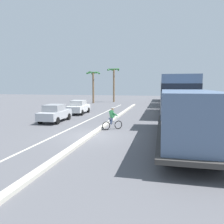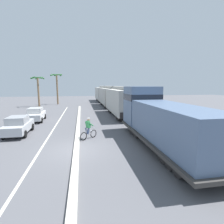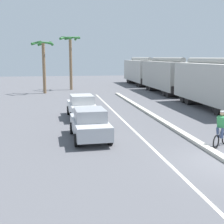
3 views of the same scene
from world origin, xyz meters
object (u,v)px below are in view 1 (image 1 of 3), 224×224
object	(u,v)px
hopper_car_lead	(173,97)
cyclist	(112,119)
hopper_car_middle	(170,93)
hopper_car_trailing	(168,91)
parked_car_white	(79,107)
locomotive	(184,111)
palm_tree_far	(93,79)
palm_tree_near	(114,77)
parked_car_silver	(55,113)

from	to	relation	value
hopper_car_lead	cyclist	bearing A→B (deg)	-116.15
hopper_car_middle	cyclist	xyz separation A→B (m)	(-5.01, -21.81, -1.26)
hopper_car_trailing	parked_car_white	size ratio (longest dim) A/B	2.48
hopper_car_lead	hopper_car_middle	distance (m)	11.60
hopper_car_middle	locomotive	bearing A→B (deg)	-90.00
parked_car_white	cyclist	world-z (taller)	cyclist
palm_tree_far	cyclist	bearing A→B (deg)	-69.19
palm_tree_far	hopper_car_trailing	bearing A→B (deg)	33.62
hopper_car_middle	palm_tree_near	world-z (taller)	palm_tree_near
palm_tree_near	parked_car_white	bearing A→B (deg)	-90.42
locomotive	palm_tree_far	size ratio (longest dim) A/B	1.87
hopper_car_lead	parked_car_white	bearing A→B (deg)	-170.36
hopper_car_middle	parked_car_silver	size ratio (longest dim) A/B	2.49
parked_car_silver	palm_tree_far	world-z (taller)	palm_tree_far
hopper_car_lead	hopper_car_trailing	xyz separation A→B (m)	(0.00, 23.20, 0.00)
parked_car_white	palm_tree_near	xyz separation A→B (m)	(0.14, 19.30, 4.22)
parked_car_white	cyclist	bearing A→B (deg)	-54.35
hopper_car_lead	hopper_car_trailing	world-z (taller)	same
parked_car_silver	parked_car_white	world-z (taller)	same
hopper_car_lead	palm_tree_near	world-z (taller)	palm_tree_near
cyclist	parked_car_silver	bearing A→B (deg)	158.14
parked_car_silver	cyclist	bearing A→B (deg)	-21.86
parked_car_white	cyclist	xyz separation A→B (m)	(5.98, -8.34, 0.00)
hopper_car_trailing	palm_tree_near	world-z (taller)	palm_tree_near
hopper_car_trailing	locomotive	bearing A→B (deg)	-90.00
locomotive	palm_tree_far	distance (m)	29.68
hopper_car_middle	hopper_car_trailing	distance (m)	11.60
hopper_car_lead	cyclist	distance (m)	11.44
hopper_car_lead	hopper_car_middle	world-z (taller)	same
parked_car_silver	palm_tree_far	bearing A→B (deg)	98.17
cyclist	hopper_car_lead	bearing A→B (deg)	63.85
hopper_car_lead	hopper_car_middle	xyz separation A→B (m)	(0.00, 11.60, 0.00)
hopper_car_middle	parked_car_silver	world-z (taller)	hopper_car_middle
locomotive	palm_tree_near	bearing A→B (deg)	110.14
parked_car_white	palm_tree_far	size ratio (longest dim) A/B	0.69
hopper_car_middle	palm_tree_near	xyz separation A→B (m)	(-10.85, 5.84, 2.96)
parked_car_white	locomotive	bearing A→B (deg)	-43.10
hopper_car_lead	hopper_car_middle	bearing A→B (deg)	90.00
parked_car_white	palm_tree_far	world-z (taller)	palm_tree_far
locomotive	hopper_car_middle	bearing A→B (deg)	90.00
parked_car_white	palm_tree_near	bearing A→B (deg)	89.58
hopper_car_trailing	parked_car_white	world-z (taller)	hopper_car_trailing
parked_car_silver	cyclist	world-z (taller)	cyclist
parked_car_silver	palm_tree_far	xyz separation A→B (m)	(-3.10, 21.59, 3.70)
hopper_car_middle	hopper_car_trailing	bearing A→B (deg)	90.00
hopper_car_trailing	hopper_car_lead	bearing A→B (deg)	-90.00
locomotive	cyclist	bearing A→B (deg)	158.77
parked_car_silver	parked_car_white	xyz separation A→B (m)	(0.04, 5.92, 0.00)
hopper_car_lead	palm_tree_near	distance (m)	20.75
locomotive	cyclist	distance (m)	5.47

